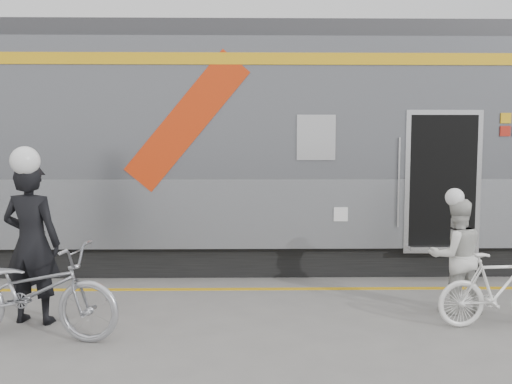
{
  "coord_description": "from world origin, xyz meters",
  "views": [
    {
      "loc": [
        -0.77,
        -5.72,
        2.15
      ],
      "look_at": [
        -0.66,
        1.6,
        1.5
      ],
      "focal_mm": 38.0,
      "sensor_mm": 36.0,
      "label": 1
    }
  ],
  "objects_px": {
    "man": "(32,243)",
    "bicycle_left": "(31,291)",
    "bicycle_right": "(498,290)",
    "woman": "(456,256)"
  },
  "relations": [
    {
      "from": "man",
      "to": "bicycle_left",
      "type": "xyz_separation_m",
      "value": [
        0.2,
        -0.55,
        -0.44
      ]
    },
    {
      "from": "man",
      "to": "bicycle_right",
      "type": "relative_size",
      "value": 1.32
    },
    {
      "from": "man",
      "to": "woman",
      "type": "height_order",
      "value": "man"
    },
    {
      "from": "bicycle_left",
      "to": "woman",
      "type": "height_order",
      "value": "woman"
    },
    {
      "from": "bicycle_left",
      "to": "bicycle_right",
      "type": "bearing_deg",
      "value": -77.05
    },
    {
      "from": "bicycle_left",
      "to": "bicycle_right",
      "type": "relative_size",
      "value": 1.38
    },
    {
      "from": "man",
      "to": "woman",
      "type": "relative_size",
      "value": 1.33
    },
    {
      "from": "bicycle_left",
      "to": "woman",
      "type": "relative_size",
      "value": 1.39
    },
    {
      "from": "bicycle_left",
      "to": "bicycle_right",
      "type": "xyz_separation_m",
      "value": [
        5.34,
        0.31,
        -0.09
      ]
    },
    {
      "from": "man",
      "to": "bicycle_right",
      "type": "xyz_separation_m",
      "value": [
        5.54,
        -0.24,
        -0.53
      ]
    }
  ]
}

